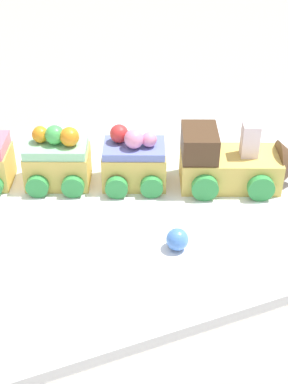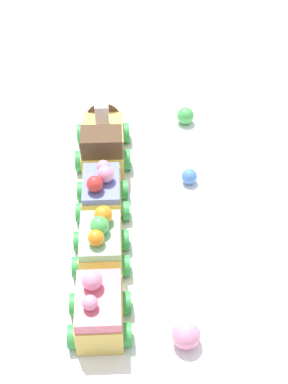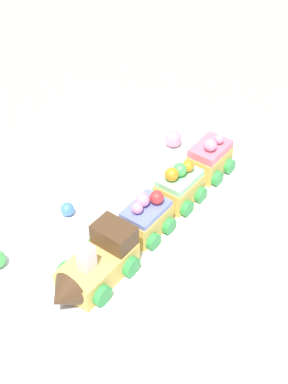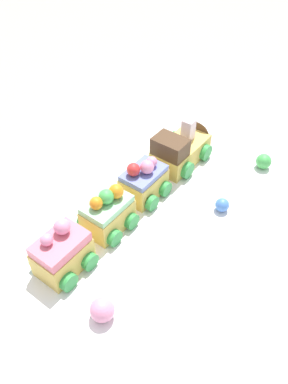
{
  "view_description": "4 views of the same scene",
  "coord_description": "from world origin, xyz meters",
  "px_view_note": "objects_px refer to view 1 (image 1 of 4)",
  "views": [
    {
      "loc": [
        -0.16,
        -0.45,
        0.34
      ],
      "look_at": [
        0.01,
        -0.03,
        0.03
      ],
      "focal_mm": 50.0,
      "sensor_mm": 36.0,
      "label": 1
    },
    {
      "loc": [
        -0.43,
        0.17,
        0.51
      ],
      "look_at": [
        -0.03,
        -0.02,
        0.07
      ],
      "focal_mm": 50.0,
      "sensor_mm": 36.0,
      "label": 2
    },
    {
      "loc": [
        0.54,
        0.16,
        0.57
      ],
      "look_at": [
        0.01,
        0.02,
        0.08
      ],
      "focal_mm": 50.0,
      "sensor_mm": 36.0,
      "label": 3
    },
    {
      "loc": [
        -0.39,
        -0.09,
        0.42
      ],
      "look_at": [
        -0.01,
        0.01,
        0.04
      ],
      "focal_mm": 35.0,
      "sensor_mm": 36.0,
      "label": 4
    }
  ],
  "objects_px": {
    "cake_car_blueberry": "(134,162)",
    "cake_car_mint": "(58,161)",
    "cake_train_locomotive": "(238,163)",
    "gumball_blue": "(177,239)"
  },
  "relations": [
    {
      "from": "cake_car_mint",
      "to": "cake_train_locomotive",
      "type": "bearing_deg",
      "value": 0.04
    },
    {
      "from": "cake_car_mint",
      "to": "gumball_blue",
      "type": "distance_m",
      "value": 0.17
    },
    {
      "from": "cake_car_blueberry",
      "to": "gumball_blue",
      "type": "height_order",
      "value": "cake_car_blueberry"
    },
    {
      "from": "cake_car_blueberry",
      "to": "cake_car_mint",
      "type": "relative_size",
      "value": 1.0
    },
    {
      "from": "cake_train_locomotive",
      "to": "cake_car_blueberry",
      "type": "bearing_deg",
      "value": -179.96
    },
    {
      "from": "cake_car_blueberry",
      "to": "cake_car_mint",
      "type": "distance_m",
      "value": 0.08
    },
    {
      "from": "cake_train_locomotive",
      "to": "cake_car_blueberry",
      "type": "distance_m",
      "value": 0.11
    },
    {
      "from": "cake_train_locomotive",
      "to": "cake_car_mint",
      "type": "height_order",
      "value": "cake_train_locomotive"
    },
    {
      "from": "gumball_blue",
      "to": "cake_car_mint",
      "type": "bearing_deg",
      "value": 115.69
    },
    {
      "from": "cake_train_locomotive",
      "to": "cake_car_mint",
      "type": "xyz_separation_m",
      "value": [
        -0.18,
        0.07,
        0.0
      ]
    }
  ]
}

